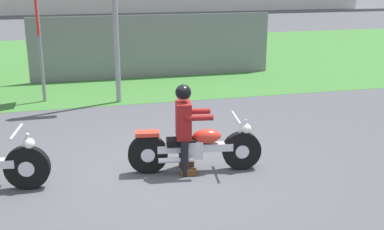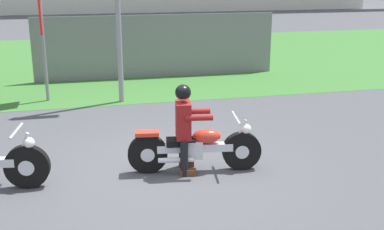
% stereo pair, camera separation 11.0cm
% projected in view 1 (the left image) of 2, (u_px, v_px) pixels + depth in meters
% --- Properties ---
extents(ground, '(120.00, 120.00, 0.00)m').
position_uv_depth(ground, '(163.00, 170.00, 7.56)').
color(ground, '#4C4C51').
extents(grass_verge, '(60.00, 12.00, 0.01)m').
position_uv_depth(grass_verge, '(109.00, 60.00, 16.83)').
color(grass_verge, '#3D7533').
rests_on(grass_verge, ground).
extents(motorcycle_lead, '(2.07, 0.66, 0.86)m').
position_uv_depth(motorcycle_lead, '(196.00, 148.00, 7.45)').
color(motorcycle_lead, black).
rests_on(motorcycle_lead, ground).
extents(rider_lead, '(0.59, 0.51, 1.38)m').
position_uv_depth(rider_lead, '(185.00, 122.00, 7.32)').
color(rider_lead, black).
rests_on(rider_lead, ground).
extents(sign_banner, '(0.08, 0.60, 2.60)m').
position_uv_depth(sign_banner, '(39.00, 29.00, 11.08)').
color(sign_banner, gray).
rests_on(sign_banner, ground).
extents(fence_segment, '(7.00, 0.06, 1.80)m').
position_uv_depth(fence_segment, '(154.00, 46.00, 13.97)').
color(fence_segment, slate).
rests_on(fence_segment, ground).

